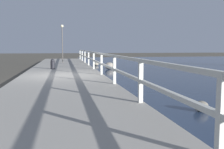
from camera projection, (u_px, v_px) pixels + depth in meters
name	position (u px, v px, depth m)	size (l,w,h in m)	color
ground_plane	(63.00, 83.00, 12.29)	(120.00, 120.00, 0.00)	#4C473D
dock_walkway	(63.00, 79.00, 12.27)	(3.90, 36.00, 0.34)	#9E998E
railing	(101.00, 60.00, 12.51)	(0.10, 32.50, 1.04)	beige
boulder_upstream	(201.00, 106.00, 6.73)	(0.37, 0.34, 0.28)	#666056
boulder_water_edge	(96.00, 64.00, 23.49)	(0.42, 0.37, 0.31)	gray
boulder_near_dock	(109.00, 66.00, 19.63)	(0.68, 0.62, 0.51)	gray
mooring_bollard	(53.00, 64.00, 15.71)	(0.26, 0.26, 0.61)	black
dock_lamp	(62.00, 37.00, 21.28)	(0.23, 0.23, 3.12)	#514C47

